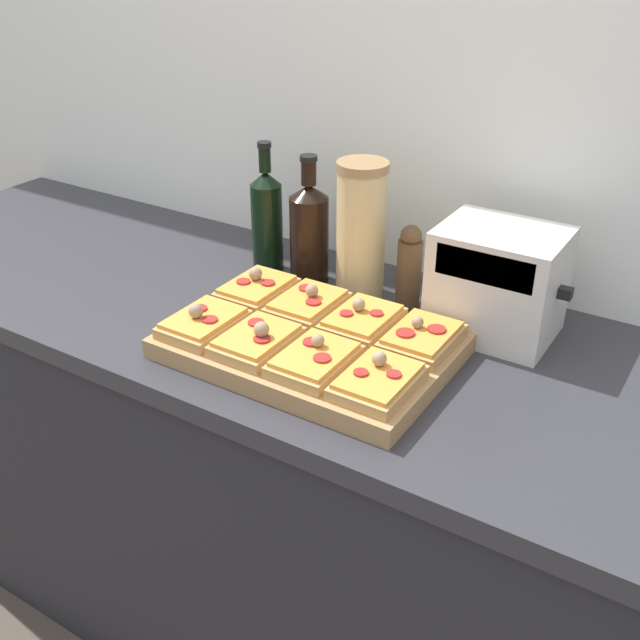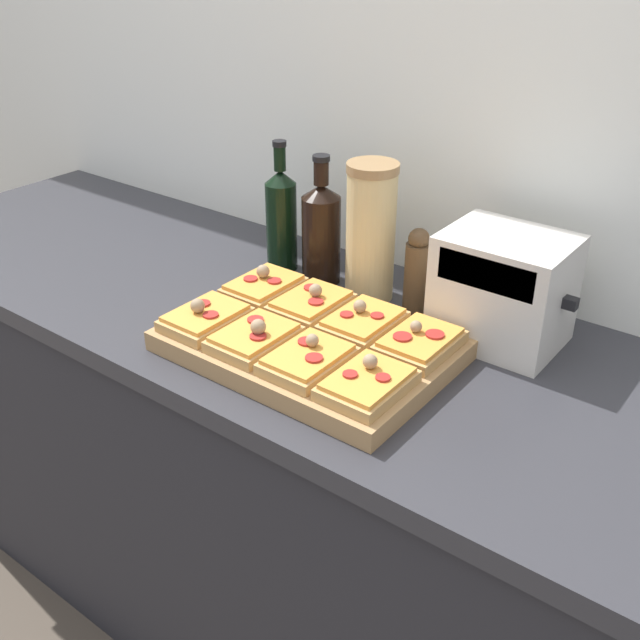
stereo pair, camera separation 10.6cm
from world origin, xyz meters
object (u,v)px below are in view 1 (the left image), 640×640
wine_bottle (309,232)px  toaster_oven (498,282)px  cutting_board (311,345)px  pepper_mill (409,268)px  olive_oil_bottle (267,219)px  grain_jar_tall (361,231)px

wine_bottle → toaster_oven: bearing=-0.1°
cutting_board → pepper_mill: (0.06, 0.26, 0.07)m
cutting_board → olive_oil_bottle: 0.39m
olive_oil_bottle → pepper_mill: (0.34, -0.00, -0.03)m
grain_jar_tall → pepper_mill: bearing=0.0°
pepper_mill → toaster_oven: 0.18m
grain_jar_tall → toaster_oven: size_ratio=1.15×
toaster_oven → cutting_board: bearing=-133.9°
olive_oil_bottle → wine_bottle: (0.11, -0.00, -0.00)m
olive_oil_bottle → grain_jar_tall: 0.23m
olive_oil_bottle → wine_bottle: bearing=-0.0°
olive_oil_bottle → pepper_mill: size_ratio=1.63×
grain_jar_tall → wine_bottle: bearing=-180.0°
olive_oil_bottle → grain_jar_tall: bearing=-0.0°
cutting_board → grain_jar_tall: bearing=100.1°
grain_jar_tall → olive_oil_bottle: bearing=180.0°
cutting_board → toaster_oven: bearing=46.1°
cutting_board → toaster_oven: toaster_oven is taller
cutting_board → wine_bottle: wine_bottle is taller
olive_oil_bottle → wine_bottle: olive_oil_bottle is taller
pepper_mill → toaster_oven: bearing=-0.3°
grain_jar_tall → pepper_mill: 0.12m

